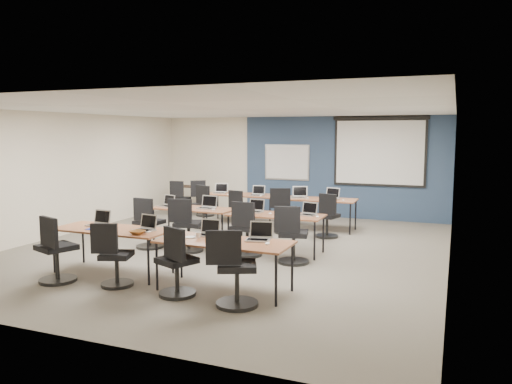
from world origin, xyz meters
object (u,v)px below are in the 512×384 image
at_px(whiteboard, 287,162).
at_px(task_chair_1, 114,260).
at_px(task_chair_4, 148,227).
at_px(task_chair_10, 285,214).
at_px(task_chair_5, 187,230).
at_px(laptop_6, 255,209).
at_px(task_chair_9, 237,214).
at_px(laptop_11, 332,196).
at_px(training_table_front_right, 224,244).
at_px(laptop_2, 208,231).
at_px(laptop_4, 167,204).
at_px(laptop_7, 309,212).
at_px(laptop_0, 99,222).
at_px(task_chair_6, 246,233).
at_px(spare_chair_a, 203,201).
at_px(training_table_back_left, 243,196).
at_px(task_chair_2, 176,267).
at_px(training_table_mid_right, 276,217).
at_px(training_table_mid_left, 194,210).
at_px(laptop_1, 146,227).
at_px(laptop_5, 207,205).
at_px(task_chair_3, 234,275).
at_px(task_chair_8, 203,210).
at_px(laptop_8, 220,191).
at_px(task_chair_7, 292,240).
at_px(spare_chair_b, 180,201).
at_px(projector_screen, 379,148).
at_px(training_table_front_left, 112,231).
at_px(laptop_9, 257,193).
at_px(task_chair_11, 327,219).
at_px(laptop_3, 259,236).
at_px(training_table_back_right, 317,201).
at_px(laptop_10, 299,195).

xyz_separation_m(whiteboard, task_chair_1, (-0.28, -7.22, -1.05)).
relative_size(task_chair_4, task_chair_10, 0.98).
xyz_separation_m(task_chair_5, laptop_6, (1.12, 0.72, 0.36)).
relative_size(task_chair_9, laptop_11, 2.74).
xyz_separation_m(training_table_front_right, laptop_2, (-0.39, 0.26, 0.10)).
height_order(laptop_4, laptop_7, same).
bearing_deg(laptop_0, task_chair_6, 44.71).
relative_size(task_chair_4, spare_chair_a, 1.03).
bearing_deg(laptop_0, training_table_back_left, 87.81).
relative_size(task_chair_2, laptop_7, 3.22).
bearing_deg(training_table_mid_right, task_chair_9, 131.47).
distance_m(training_table_mid_left, laptop_1, 2.43).
xyz_separation_m(laptop_2, laptop_5, (-1.25, 2.40, 0.00)).
height_order(whiteboard, task_chair_3, whiteboard).
height_order(task_chair_4, task_chair_8, task_chair_8).
bearing_deg(laptop_1, laptop_2, 10.43).
height_order(laptop_2, laptop_5, laptop_5).
bearing_deg(task_chair_4, laptop_8, 94.94).
bearing_deg(task_chair_10, laptop_0, -139.31).
relative_size(laptop_7, task_chair_7, 0.30).
distance_m(task_chair_3, task_chair_8, 5.57).
bearing_deg(laptop_4, spare_chair_a, 121.39).
bearing_deg(laptop_1, spare_chair_b, 124.39).
bearing_deg(spare_chair_a, projector_screen, -21.80).
xyz_separation_m(training_table_back_left, laptop_7, (2.43, -2.50, 0.10)).
distance_m(laptop_0, spare_chair_b, 5.41).
bearing_deg(projector_screen, laptop_0, -119.31).
relative_size(training_table_front_left, laptop_1, 5.99).
height_order(training_table_back_left, laptop_7, laptop_7).
bearing_deg(task_chair_3, laptop_4, 109.28).
bearing_deg(task_chair_8, task_chair_7, -14.31).
xyz_separation_m(training_table_back_left, spare_chair_a, (-1.41, 0.55, -0.28)).
relative_size(laptop_2, laptop_11, 0.90).
bearing_deg(task_chair_7, laptop_9, 108.35).
height_order(laptop_1, task_chair_11, same).
bearing_deg(whiteboard, task_chair_11, -55.76).
bearing_deg(task_chair_6, training_table_front_right, -72.47).
bearing_deg(laptop_7, laptop_1, -115.86).
bearing_deg(laptop_3, laptop_7, 76.35).
bearing_deg(task_chair_9, training_table_mid_right, -35.90).
height_order(laptop_6, task_chair_6, task_chair_6).
bearing_deg(laptop_7, task_chair_2, -94.07).
distance_m(laptop_11, task_chair_11, 0.97).
distance_m(laptop_0, laptop_5, 2.48).
height_order(laptop_1, task_chair_2, task_chair_2).
relative_size(task_chair_3, laptop_11, 3.00).
xyz_separation_m(training_table_back_right, laptop_1, (-1.51, -4.72, 0.11)).
xyz_separation_m(task_chair_8, laptop_11, (2.92, 0.84, 0.36)).
relative_size(laptop_2, task_chair_8, 0.30).
height_order(training_table_front_left, laptop_10, laptop_10).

